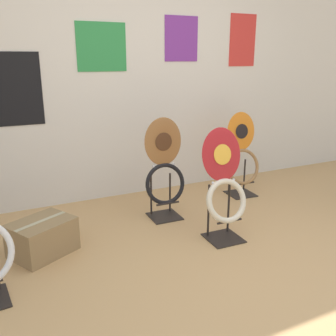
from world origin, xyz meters
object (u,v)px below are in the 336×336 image
at_px(toilet_seat_display_woodgrain, 164,173).
at_px(toilet_seat_display_crimson_swirl, 224,187).
at_px(storage_box, 43,237).
at_px(toilet_seat_display_orange_sun, 242,156).

xyz_separation_m(toilet_seat_display_woodgrain, toilet_seat_display_crimson_swirl, (0.25, -0.60, 0.01)).
bearing_deg(storage_box, toilet_seat_display_crimson_swirl, -15.47).
height_order(toilet_seat_display_woodgrain, storage_box, toilet_seat_display_woodgrain).
bearing_deg(toilet_seat_display_woodgrain, storage_box, -169.17).
bearing_deg(toilet_seat_display_woodgrain, toilet_seat_display_orange_sun, 11.22).
relative_size(toilet_seat_display_woodgrain, toilet_seat_display_crimson_swirl, 1.02).
distance_m(toilet_seat_display_crimson_swirl, toilet_seat_display_orange_sun, 1.11).
bearing_deg(storage_box, toilet_seat_display_woodgrain, 10.83).
bearing_deg(storage_box, toilet_seat_display_orange_sun, 11.02).
height_order(toilet_seat_display_crimson_swirl, storage_box, toilet_seat_display_crimson_swirl).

